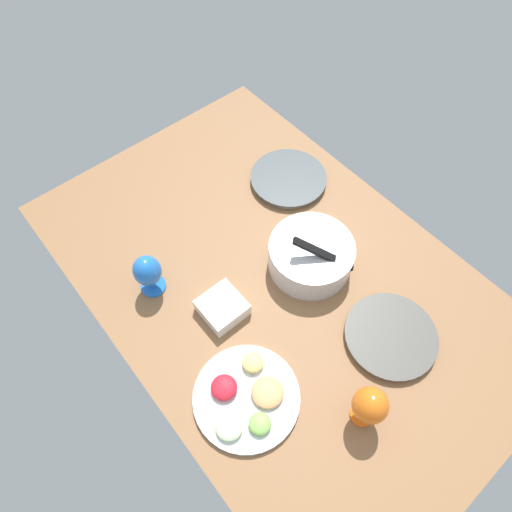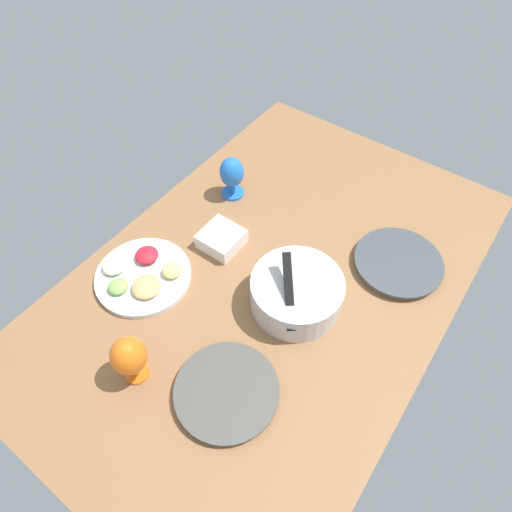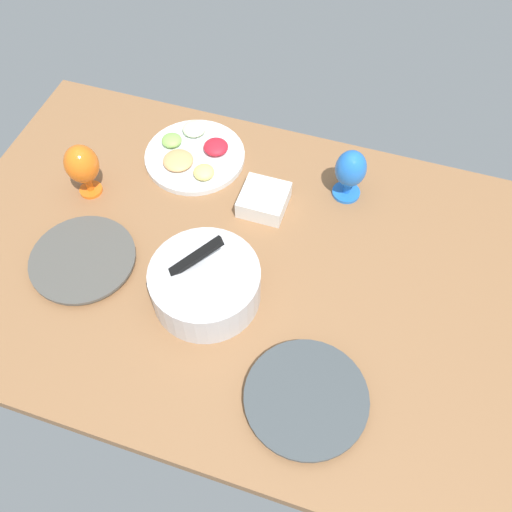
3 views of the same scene
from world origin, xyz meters
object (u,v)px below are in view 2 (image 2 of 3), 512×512
at_px(dinner_plate_left, 398,263).
at_px(square_bowl_white, 221,238).
at_px(dinner_plate_right, 227,392).
at_px(hurricane_glass_orange, 129,357).
at_px(hurricane_glass_blue, 232,174).
at_px(mixing_bowl, 297,292).
at_px(fruit_platter, 143,275).

bearing_deg(dinner_plate_left, square_bowl_white, -62.95).
bearing_deg(dinner_plate_right, square_bowl_white, -139.86).
relative_size(dinner_plate_left, dinner_plate_right, 1.02).
xyz_separation_m(hurricane_glass_orange, square_bowl_white, (-0.49, -0.10, -0.08)).
bearing_deg(hurricane_glass_orange, dinner_plate_left, 151.32).
bearing_deg(hurricane_glass_orange, dinner_plate_right, 113.24).
xyz_separation_m(hurricane_glass_blue, square_bowl_white, (0.21, 0.12, -0.07)).
bearing_deg(mixing_bowl, hurricane_glass_blue, -120.59).
bearing_deg(mixing_bowl, square_bowl_white, -98.66).
xyz_separation_m(dinner_plate_left, fruit_platter, (0.51, -0.62, 0.00)).
bearing_deg(fruit_platter, hurricane_glass_blue, -179.47).
bearing_deg(hurricane_glass_blue, square_bowl_white, 29.05).
distance_m(dinner_plate_right, hurricane_glass_blue, 0.75).
bearing_deg(square_bowl_white, hurricane_glass_blue, -150.95).
bearing_deg(dinner_plate_right, mixing_bowl, -178.73).
bearing_deg(dinner_plate_left, mixing_bowl, -31.31).
bearing_deg(hurricane_glass_blue, dinner_plate_right, 36.60).
distance_m(dinner_plate_left, hurricane_glass_orange, 0.86).
height_order(dinner_plate_left, hurricane_glass_orange, hurricane_glass_orange).
bearing_deg(dinner_plate_right, hurricane_glass_blue, -143.40).
distance_m(dinner_plate_left, mixing_bowl, 0.36).
bearing_deg(dinner_plate_right, fruit_platter, -107.25).
distance_m(fruit_platter, hurricane_glass_blue, 0.47).
bearing_deg(fruit_platter, mixing_bowl, 115.20).
distance_m(dinner_plate_right, hurricane_glass_orange, 0.27).
xyz_separation_m(fruit_platter, hurricane_glass_orange, (0.24, 0.21, 0.09)).
bearing_deg(hurricane_glass_blue, hurricane_glass_orange, 17.24).
bearing_deg(mixing_bowl, fruit_platter, -64.80).
xyz_separation_m(dinner_plate_left, mixing_bowl, (0.31, -0.19, 0.04)).
distance_m(dinner_plate_left, square_bowl_white, 0.57).
height_order(fruit_platter, hurricane_glass_orange, hurricane_glass_orange).
bearing_deg(fruit_platter, hurricane_glass_orange, 42.07).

